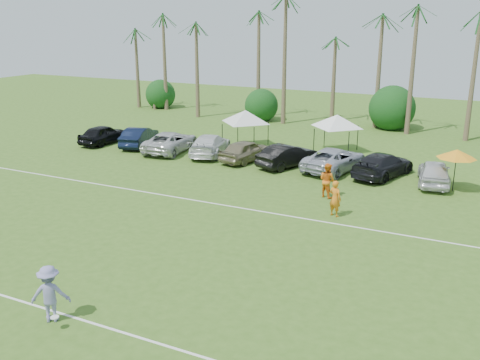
% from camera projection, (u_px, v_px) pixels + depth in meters
% --- Properties ---
extents(field_lines, '(80.00, 12.10, 0.01)m').
position_uv_depth(field_lines, '(122.00, 239.00, 24.03)').
color(field_lines, white).
rests_on(field_lines, ground).
extents(palm_tree_0, '(2.40, 2.40, 8.90)m').
position_uv_depth(palm_tree_0, '(128.00, 37.00, 56.86)').
color(palm_tree_0, brown).
rests_on(palm_tree_0, ground).
extents(palm_tree_1, '(2.40, 2.40, 9.90)m').
position_uv_depth(palm_tree_1, '(167.00, 29.00, 54.51)').
color(palm_tree_1, brown).
rests_on(palm_tree_1, ground).
extents(palm_tree_2, '(2.40, 2.40, 10.90)m').
position_uv_depth(palm_tree_2, '(210.00, 21.00, 52.16)').
color(palm_tree_2, brown).
rests_on(palm_tree_2, ground).
extents(palm_tree_3, '(2.40, 2.40, 11.90)m').
position_uv_depth(palm_tree_3, '(247.00, 11.00, 50.23)').
color(palm_tree_3, brown).
rests_on(palm_tree_3, ground).
extents(palm_tree_4, '(2.40, 2.40, 8.90)m').
position_uv_depth(palm_tree_4, '(286.00, 41.00, 49.31)').
color(palm_tree_4, brown).
rests_on(palm_tree_4, ground).
extents(palm_tree_5, '(2.40, 2.40, 9.90)m').
position_uv_depth(palm_tree_5, '(328.00, 31.00, 47.37)').
color(palm_tree_5, brown).
rests_on(palm_tree_5, ground).
extents(palm_tree_6, '(2.40, 2.40, 10.90)m').
position_uv_depth(palm_tree_6, '(374.00, 21.00, 45.44)').
color(palm_tree_6, brown).
rests_on(palm_tree_6, ground).
extents(palm_tree_7, '(2.40, 2.40, 11.90)m').
position_uv_depth(palm_tree_7, '(424.00, 11.00, 43.51)').
color(palm_tree_7, brown).
rests_on(palm_tree_7, ground).
extents(bush_tree_0, '(4.00, 4.00, 4.00)m').
position_uv_depth(bush_tree_0, '(159.00, 92.00, 58.12)').
color(bush_tree_0, brown).
rests_on(bush_tree_0, ground).
extents(bush_tree_1, '(4.00, 4.00, 4.00)m').
position_uv_depth(bush_tree_1, '(269.00, 99.00, 52.66)').
color(bush_tree_1, brown).
rests_on(bush_tree_1, ground).
extents(bush_tree_2, '(4.00, 4.00, 4.00)m').
position_uv_depth(bush_tree_2, '(393.00, 108.00, 47.63)').
color(bush_tree_2, brown).
rests_on(bush_tree_2, ground).
extents(sideline_player_a, '(0.79, 0.65, 1.86)m').
position_uv_depth(sideline_player_a, '(335.00, 198.00, 26.54)').
color(sideline_player_a, orange).
rests_on(sideline_player_a, ground).
extents(sideline_player_b, '(1.16, 1.05, 1.93)m').
position_uv_depth(sideline_player_b, '(327.00, 180.00, 29.37)').
color(sideline_player_b, orange).
rests_on(sideline_player_b, ground).
extents(canopy_tent_left, '(4.08, 4.08, 3.31)m').
position_uv_depth(canopy_tent_left, '(246.00, 110.00, 40.29)').
color(canopy_tent_left, black).
rests_on(canopy_tent_left, ground).
extents(canopy_tent_right, '(3.98, 3.98, 3.23)m').
position_uv_depth(canopy_tent_right, '(337.00, 115.00, 38.84)').
color(canopy_tent_right, black).
rests_on(canopy_tent_right, ground).
extents(market_umbrella, '(2.20, 2.20, 2.45)m').
position_uv_depth(market_umbrella, '(457.00, 154.00, 30.01)').
color(market_umbrella, black).
rests_on(market_umbrella, ground).
extents(frisbee_player, '(1.45, 1.27, 1.95)m').
position_uv_depth(frisbee_player, '(50.00, 294.00, 17.30)').
color(frisbee_player, '#8480B6').
rests_on(frisbee_player, ground).
extents(parked_car_0, '(1.95, 4.46, 1.50)m').
position_uv_depth(parked_car_0, '(103.00, 134.00, 41.94)').
color(parked_car_0, black).
rests_on(parked_car_0, ground).
extents(parked_car_1, '(2.67, 4.80, 1.50)m').
position_uv_depth(parked_car_1, '(139.00, 137.00, 41.06)').
color(parked_car_1, black).
rests_on(parked_car_1, ground).
extents(parked_car_2, '(3.06, 5.63, 1.50)m').
position_uv_depth(parked_car_2, '(171.00, 142.00, 39.45)').
color(parked_car_2, silver).
rests_on(parked_car_2, ground).
extents(parked_car_3, '(3.26, 5.51, 1.50)m').
position_uv_depth(parked_car_3, '(210.00, 145.00, 38.51)').
color(parked_car_3, white).
rests_on(parked_car_3, ground).
extents(parked_car_4, '(2.68, 4.67, 1.50)m').
position_uv_depth(parked_car_4, '(246.00, 150.00, 36.84)').
color(parked_car_4, '#817759').
rests_on(parked_car_4, ground).
extents(parked_car_5, '(3.17, 4.81, 1.50)m').
position_uv_depth(parked_car_5, '(287.00, 156.00, 35.46)').
color(parked_car_5, black).
rests_on(parked_car_5, ground).
extents(parked_car_6, '(3.51, 5.77, 1.50)m').
position_uv_depth(parked_car_6, '(334.00, 159.00, 34.53)').
color(parked_car_6, '#ACAFBD').
rests_on(parked_car_6, ground).
extents(parked_car_7, '(3.53, 5.55, 1.50)m').
position_uv_depth(parked_car_7, '(383.00, 165.00, 33.26)').
color(parked_car_7, black).
rests_on(parked_car_7, ground).
extents(parked_car_8, '(2.42, 4.61, 1.50)m').
position_uv_depth(parked_car_8, '(434.00, 172.00, 31.61)').
color(parked_car_8, silver).
rests_on(parked_car_8, ground).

